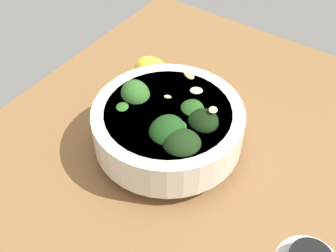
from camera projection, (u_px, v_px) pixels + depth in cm
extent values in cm
cube|color=brown|center=(210.00, 151.00, 59.87)|extent=(56.44, 56.44, 3.05)
cylinder|color=silver|center=(168.00, 143.00, 57.73)|extent=(10.34, 10.34, 1.64)
cylinder|color=silver|center=(168.00, 125.00, 55.41)|extent=(18.79, 18.79, 4.91)
cylinder|color=beige|center=(168.00, 114.00, 53.95)|extent=(15.62, 15.62, 0.80)
cylinder|color=#2F662B|center=(178.00, 155.00, 51.81)|extent=(1.95, 2.14, 1.69)
ellipsoid|color=black|center=(179.00, 144.00, 50.47)|extent=(6.84, 6.28, 4.88)
cylinder|color=#4A8F3C|center=(167.00, 143.00, 52.54)|extent=(1.71, 1.75, 1.69)
ellipsoid|color=#194216|center=(167.00, 132.00, 51.26)|extent=(5.78, 5.02, 5.16)
cylinder|color=#3C7A32|center=(191.00, 120.00, 55.41)|extent=(1.75, 1.56, 1.56)
ellipsoid|color=#23511C|center=(191.00, 111.00, 54.37)|extent=(4.76, 4.44, 3.52)
cylinder|color=#4A8F3C|center=(124.00, 121.00, 55.92)|extent=(1.39, 1.49, 1.89)
ellipsoid|color=#2D6023|center=(123.00, 112.00, 54.83)|extent=(3.64, 3.62, 2.46)
cylinder|color=#4A8F3C|center=(198.00, 132.00, 54.34)|extent=(2.24, 1.96, 1.93)
ellipsoid|color=black|center=(199.00, 121.00, 52.98)|extent=(5.67, 6.10, 4.66)
cylinder|color=#2F662B|center=(112.00, 142.00, 54.04)|extent=(1.25, 1.26, 1.74)
ellipsoid|color=black|center=(111.00, 133.00, 53.02)|extent=(3.97, 3.41, 3.47)
cylinder|color=#589D47|center=(136.00, 105.00, 57.27)|extent=(1.74, 1.77, 1.64)
ellipsoid|color=#2D6023|center=(136.00, 95.00, 56.05)|extent=(5.74, 6.26, 5.34)
cylinder|color=#2F662B|center=(175.00, 139.00, 53.19)|extent=(1.47, 1.47, 1.54)
ellipsoid|color=#386B2B|center=(176.00, 130.00, 52.17)|extent=(4.18, 4.46, 3.58)
ellipsoid|color=#DBBC84|center=(164.00, 98.00, 55.63)|extent=(1.74, 2.08, 0.61)
ellipsoid|color=#DBBC84|center=(197.00, 90.00, 54.26)|extent=(2.05, 1.78, 1.12)
ellipsoid|color=#DBBC84|center=(189.00, 75.00, 57.11)|extent=(1.53, 2.04, 0.78)
ellipsoid|color=#DBBC84|center=(178.00, 100.00, 56.27)|extent=(1.55, 2.05, 0.48)
ellipsoid|color=#DBBC84|center=(213.00, 110.00, 51.96)|extent=(1.81, 1.23, 1.13)
ellipsoid|color=#DBBC84|center=(184.00, 102.00, 55.16)|extent=(2.04, 1.56, 0.67)
ellipsoid|color=yellow|center=(152.00, 72.00, 65.80)|extent=(5.27, 6.76, 4.58)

